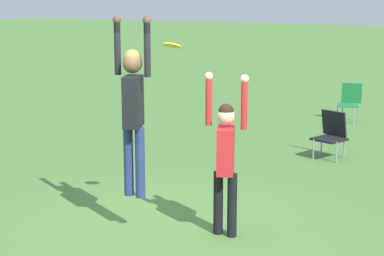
# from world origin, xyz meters

# --- Properties ---
(ground_plane) EXTENTS (120.00, 120.00, 0.00)m
(ground_plane) POSITION_xyz_m (0.00, 0.00, 0.00)
(ground_plane) COLOR #4C7A38
(person_jumping) EXTENTS (0.54, 0.44, 2.23)m
(person_jumping) POSITION_xyz_m (-0.38, -0.23, 1.66)
(person_jumping) COLOR navy
(person_jumping) RESTS_ON ground_plane
(person_defending) EXTENTS (0.59, 0.48, 2.03)m
(person_defending) POSITION_xyz_m (0.65, 0.24, 1.07)
(person_defending) COLOR black
(person_defending) RESTS_ON ground_plane
(frisbee) EXTENTS (0.22, 0.21, 0.09)m
(frisbee) POSITION_xyz_m (-0.06, 0.15, 2.34)
(frisbee) COLOR yellow
(camping_chair_0) EXTENTS (0.60, 0.65, 0.92)m
(camping_chair_0) POSITION_xyz_m (-0.29, 8.33, 0.52)
(camping_chair_0) COLOR gray
(camping_chair_0) RESTS_ON ground_plane
(camping_chair_1) EXTENTS (0.64, 0.69, 0.86)m
(camping_chair_1) POSITION_xyz_m (0.48, 4.73, 0.47)
(camping_chair_1) COLOR gray
(camping_chair_1) RESTS_ON ground_plane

